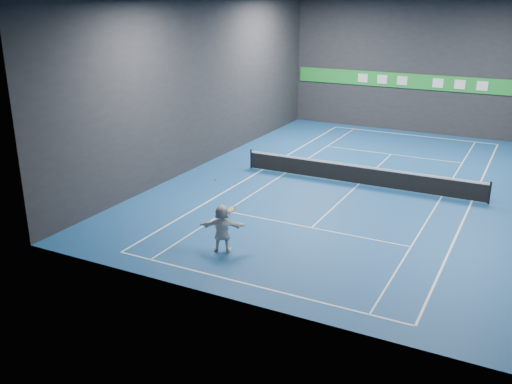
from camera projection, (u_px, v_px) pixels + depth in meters
The scene contains 18 objects.
ground at pixel (359, 184), 29.03m from camera, with size 26.00×26.00×0.00m, color navy.
wall_back at pixel (422, 67), 38.45m from camera, with size 18.00×0.10×9.00m, color #232326.
wall_front at pixel (232, 164), 16.64m from camera, with size 18.00×0.10×9.00m, color #232326.
wall_left at pixel (206, 83), 31.43m from camera, with size 0.10×26.00×9.00m, color #232326.
baseline_near at pixel (250, 285), 19.06m from camera, with size 10.98×0.08×0.01m, color white.
baseline_far at pixel (412, 135), 39.01m from camera, with size 10.98×0.08×0.01m, color white.
sideline_doubles_left at pixel (263, 170), 31.41m from camera, with size 0.08×23.78×0.01m, color white.
sideline_doubles_right at pixel (472, 201), 26.66m from camera, with size 0.08×23.78×0.01m, color white.
sideline_singles_left at pixel (285, 173), 30.81m from camera, with size 0.06×23.78×0.01m, color white.
sideline_singles_right at pixel (442, 197), 27.26m from camera, with size 0.06×23.78×0.01m, color white.
service_line_near at pixel (311, 228), 23.66m from camera, with size 8.23×0.06×0.01m, color white.
service_line_far at pixel (391, 154), 34.40m from camera, with size 8.23×0.06×0.01m, color white.
center_service_line at pixel (359, 184), 29.03m from camera, with size 0.06×12.80×0.01m, color white.
player at pixel (222, 228), 21.24m from camera, with size 1.72×0.55×1.86m, color silver.
tennis_ball at pixel (215, 180), 21.03m from camera, with size 0.07×0.07×0.07m, color #C9F428.
tennis_net at pixel (359, 174), 28.85m from camera, with size 12.50×0.10×1.07m.
sponsor_banner at pixel (420, 82), 38.72m from camera, with size 17.64×0.11×1.00m.
tennis_racket at pixel (232, 211), 20.86m from camera, with size 0.39×0.34×0.60m.
Camera 1 is at (7.95, -26.87, 9.24)m, focal length 40.00 mm.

